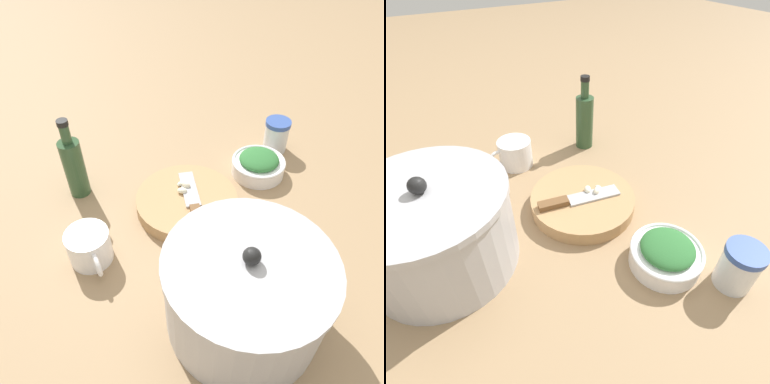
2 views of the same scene
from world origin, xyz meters
The scene contains 9 objects.
ground_plane centered at (0.00, 0.00, 0.00)m, with size 5.00×5.00×0.00m, color #997A56.
cutting_board centered at (-0.01, -0.07, 0.02)m, with size 0.23×0.23×0.03m.
chef_knife centered at (-0.02, -0.05, 0.04)m, with size 0.06×0.18×0.01m.
garlic_cloves centered at (-0.01, -0.10, 0.04)m, with size 0.04×0.05×0.02m.
herb_bowl centered at (-0.22, -0.13, 0.03)m, with size 0.13×0.13×0.06m.
spice_jar centered at (-0.31, -0.20, 0.05)m, with size 0.07×0.07×0.09m.
coffee_mug centered at (0.22, 0.01, 0.04)m, with size 0.09×0.11×0.07m.
oil_bottle centered at (0.21, -0.21, 0.08)m, with size 0.05×0.05×0.20m.
stock_pot centered at (-0.01, 0.22, 0.08)m, with size 0.27×0.27×0.19m.
Camera 1 is at (0.18, 0.51, 0.62)m, focal length 35.00 mm.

